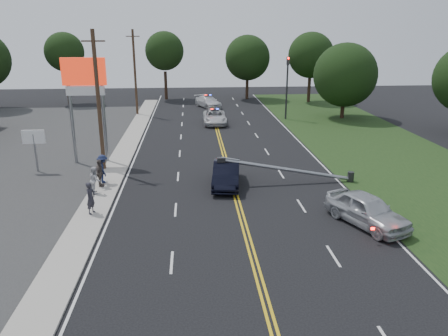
{
  "coord_description": "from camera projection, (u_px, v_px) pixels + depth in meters",
  "views": [
    {
      "loc": [
        -2.69,
        -19.45,
        9.94
      ],
      "look_at": [
        -0.7,
        6.41,
        1.7
      ],
      "focal_mm": 35.0,
      "sensor_mm": 36.0,
      "label": 1
    }
  ],
  "objects": [
    {
      "name": "emergency_b",
      "position": [
        208.0,
        102.0,
        58.27
      ],
      "size": [
        3.94,
        5.47,
        1.47
      ],
      "primitive_type": "imported",
      "rotation": [
        0.0,
        0.0,
        0.42
      ],
      "color": "silver",
      "rests_on": "ground"
    },
    {
      "name": "bystander_b",
      "position": [
        95.0,
        180.0,
        27.29
      ],
      "size": [
        0.82,
        0.95,
        1.7
      ],
      "primitive_type": "imported",
      "rotation": [
        0.0,
        0.0,
        1.81
      ],
      "color": "#B4B4B9",
      "rests_on": "sidewalk"
    },
    {
      "name": "sidewalk",
      "position": [
        111.0,
        177.0,
        30.56
      ],
      "size": [
        1.8,
        70.0,
        0.12
      ],
      "primitive_type": "cube",
      "color": "#A59F95",
      "rests_on": "ground"
    },
    {
      "name": "small_sign",
      "position": [
        34.0,
        140.0,
        31.36
      ],
      "size": [
        1.6,
        0.14,
        3.1
      ],
      "color": "gray",
      "rests_on": "ground"
    },
    {
      "name": "traffic_signal",
      "position": [
        287.0,
        83.0,
        49.52
      ],
      "size": [
        0.28,
        0.41,
        7.05
      ],
      "color": "#2D2D30",
      "rests_on": "ground"
    },
    {
      "name": "bystander_c",
      "position": [
        103.0,
        169.0,
        29.07
      ],
      "size": [
        1.09,
        1.41,
        1.93
      ],
      "primitive_type": "imported",
      "rotation": [
        0.0,
        0.0,
        1.91
      ],
      "color": "#1B2345",
      "rests_on": "sidewalk"
    },
    {
      "name": "ground",
      "position": [
        248.0,
        239.0,
        21.69
      ],
      "size": [
        120.0,
        120.0,
        0.0
      ],
      "primitive_type": "plane",
      "color": "black",
      "rests_on": "ground"
    },
    {
      "name": "grass_verge",
      "position": [
        412.0,
        171.0,
        32.18
      ],
      "size": [
        12.0,
        80.0,
        0.01
      ],
      "primitive_type": "cube",
      "color": "black",
      "rests_on": "ground"
    },
    {
      "name": "tree_7",
      "position": [
        248.0,
        58.0,
        63.8
      ],
      "size": [
        6.53,
        6.53,
        9.27
      ],
      "color": "black",
      "rests_on": "ground"
    },
    {
      "name": "bystander_d",
      "position": [
        100.0,
        173.0,
        28.37
      ],
      "size": [
        0.51,
        1.09,
        1.83
      ],
      "primitive_type": "imported",
      "rotation": [
        0.0,
        0.0,
        1.51
      ],
      "color": "#5C5049",
      "rests_on": "sidewalk"
    },
    {
      "name": "tree_8",
      "position": [
        311.0,
        55.0,
        60.96
      ],
      "size": [
        6.33,
        6.33,
        9.71
      ],
      "color": "black",
      "rests_on": "ground"
    },
    {
      "name": "tree_5",
      "position": [
        64.0,
        52.0,
        59.27
      ],
      "size": [
        5.26,
        5.26,
        9.68
      ],
      "color": "black",
      "rests_on": "ground"
    },
    {
      "name": "utility_pole_far",
      "position": [
        135.0,
        72.0,
        51.79
      ],
      "size": [
        1.6,
        0.28,
        10.0
      ],
      "color": "#382619",
      "rests_on": "ground"
    },
    {
      "name": "bystander_a",
      "position": [
        91.0,
        198.0,
        24.18
      ],
      "size": [
        0.64,
        0.77,
        1.82
      ],
      "primitive_type": "imported",
      "rotation": [
        0.0,
        0.0,
        1.22
      ],
      "color": "#2A2931",
      "rests_on": "sidewalk"
    },
    {
      "name": "tree_9",
      "position": [
        345.0,
        75.0,
        49.95
      ],
      "size": [
        7.23,
        7.23,
        8.6
      ],
      "color": "black",
      "rests_on": "ground"
    },
    {
      "name": "fallen_streetlight",
      "position": [
        295.0,
        170.0,
        29.32
      ],
      "size": [
        9.36,
        0.44,
        1.91
      ],
      "color": "#2D2D30",
      "rests_on": "ground"
    },
    {
      "name": "centerline_yellow",
      "position": [
        230.0,
        175.0,
        31.19
      ],
      "size": [
        0.36,
        80.0,
        0.0
      ],
      "primitive_type": "cube",
      "color": "gold",
      "rests_on": "ground"
    },
    {
      "name": "utility_pole_mid",
      "position": [
        98.0,
        101.0,
        30.88
      ],
      "size": [
        1.6,
        0.28,
        10.0
      ],
      "color": "#382619",
      "rests_on": "ground"
    },
    {
      "name": "tree_6",
      "position": [
        164.0,
        51.0,
        63.19
      ],
      "size": [
        5.57,
        5.57,
        9.78
      ],
      "color": "black",
      "rests_on": "ground"
    },
    {
      "name": "emergency_a",
      "position": [
        215.0,
        117.0,
        48.03
      ],
      "size": [
        2.5,
        5.37,
        1.49
      ],
      "primitive_type": "imported",
      "rotation": [
        0.0,
        0.0,
        -0.01
      ],
      "color": "silver",
      "rests_on": "ground"
    },
    {
      "name": "pylon_sign",
      "position": [
        85.0,
        85.0,
        32.41
      ],
      "size": [
        3.2,
        0.35,
        8.0
      ],
      "color": "gray",
      "rests_on": "ground"
    },
    {
      "name": "waiting_sedan",
      "position": [
        367.0,
        210.0,
        23.05
      ],
      "size": [
        3.85,
        5.35,
        1.69
      ],
      "primitive_type": "imported",
      "rotation": [
        0.0,
        0.0,
        0.42
      ],
      "color": "#AFB2B8",
      "rests_on": "ground"
    },
    {
      "name": "crashed_sedan",
      "position": [
        226.0,
        174.0,
        28.92
      ],
      "size": [
        2.25,
        5.02,
        1.6
      ],
      "primitive_type": "imported",
      "rotation": [
        0.0,
        0.0,
        -0.12
      ],
      "color": "black",
      "rests_on": "ground"
    }
  ]
}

